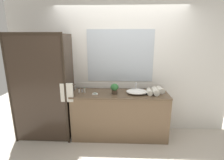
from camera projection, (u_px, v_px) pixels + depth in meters
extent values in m
plane|color=beige|center=(119.00, 135.00, 3.38)|extent=(8.00, 8.00, 0.00)
cube|color=silver|center=(120.00, 69.00, 3.39)|extent=(4.40, 0.05, 2.60)
cube|color=silver|center=(120.00, 85.00, 3.45)|extent=(1.80, 0.01, 0.11)
cube|color=silver|center=(120.00, 56.00, 3.30)|extent=(1.30, 0.01, 1.02)
cube|color=brown|center=(120.00, 115.00, 3.28)|extent=(1.80, 0.56, 0.87)
cube|color=brown|center=(120.00, 94.00, 3.16)|extent=(1.80, 0.58, 0.03)
cylinder|color=#2D2319|center=(9.00, 91.00, 2.94)|extent=(0.04, 0.04, 2.00)
cylinder|color=#2D2319|center=(65.00, 92.00, 2.90)|extent=(0.04, 0.04, 2.00)
cube|color=#2D2319|center=(30.00, 33.00, 2.68)|extent=(1.00, 0.04, 0.04)
cube|color=#382B21|center=(37.00, 91.00, 2.92)|extent=(0.96, 0.01, 1.96)
cube|color=#382B21|center=(70.00, 87.00, 3.18)|extent=(0.01, 0.57, 1.96)
cylinder|color=#2D2319|center=(66.00, 84.00, 2.88)|extent=(0.32, 0.02, 0.02)
cube|color=silver|center=(67.00, 93.00, 2.92)|extent=(0.22, 0.04, 0.33)
ellipsoid|color=white|center=(137.00, 92.00, 3.10)|extent=(0.39, 0.31, 0.08)
cube|color=silver|center=(136.00, 90.00, 3.29)|extent=(0.17, 0.04, 0.02)
cylinder|color=silver|center=(136.00, 86.00, 3.27)|extent=(0.02, 0.02, 0.14)
cylinder|color=silver|center=(136.00, 84.00, 3.19)|extent=(0.02, 0.14, 0.02)
cylinder|color=silver|center=(133.00, 89.00, 3.28)|extent=(0.02, 0.02, 0.04)
cylinder|color=silver|center=(139.00, 89.00, 3.28)|extent=(0.02, 0.02, 0.04)
cylinder|color=#473828|center=(114.00, 92.00, 3.10)|extent=(0.11, 0.11, 0.07)
ellipsoid|color=#316C36|center=(115.00, 87.00, 3.08)|extent=(0.15, 0.15, 0.13)
cube|color=silver|center=(95.00, 94.00, 3.07)|extent=(0.10, 0.07, 0.01)
ellipsoid|color=silver|center=(95.00, 93.00, 3.06)|extent=(0.07, 0.04, 0.02)
cylinder|color=silver|center=(79.00, 91.00, 3.15)|extent=(0.03, 0.03, 0.08)
cylinder|color=black|center=(79.00, 89.00, 3.14)|extent=(0.02, 0.02, 0.01)
cylinder|color=silver|center=(84.00, 91.00, 3.15)|extent=(0.03, 0.03, 0.09)
cylinder|color=#2D6638|center=(84.00, 88.00, 3.14)|extent=(0.02, 0.02, 0.01)
cylinder|color=silver|center=(82.00, 91.00, 3.19)|extent=(0.03, 0.03, 0.06)
cylinder|color=black|center=(82.00, 89.00, 3.18)|extent=(0.02, 0.02, 0.01)
cylinder|color=silver|center=(160.00, 90.00, 3.16)|extent=(0.14, 0.21, 0.11)
cylinder|color=silver|center=(155.00, 91.00, 3.08)|extent=(0.11, 0.25, 0.11)
cylinder|color=silver|center=(149.00, 92.00, 3.08)|extent=(0.10, 0.23, 0.09)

